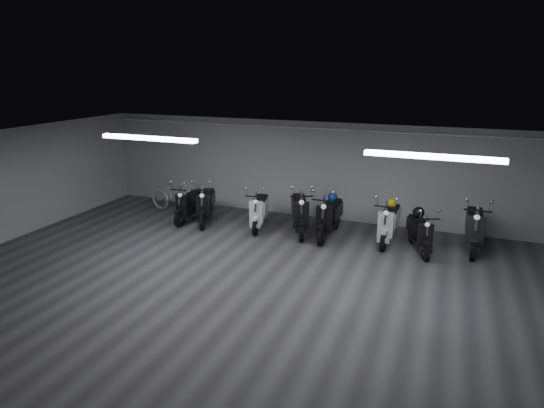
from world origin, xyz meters
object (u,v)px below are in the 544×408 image
at_px(scooter_0, 191,199).
at_px(scooter_9, 475,221).
at_px(helmet_2, 392,203).
at_px(bicycle, 176,192).
at_px(helmet_0, 419,213).
at_px(scooter_1, 206,199).
at_px(scooter_8, 420,227).
at_px(helmet_1, 333,197).
at_px(scooter_2, 259,205).
at_px(scooter_5, 329,211).
at_px(scooter_6, 389,217).
at_px(scooter_3, 300,206).

distance_m(scooter_0, scooter_9, 7.49).
bearing_deg(helmet_2, bicycle, -179.45).
relative_size(helmet_0, helmet_2, 1.19).
distance_m(scooter_1, helmet_0, 5.73).
xyz_separation_m(scooter_8, helmet_1, (-2.25, 0.43, 0.40)).
bearing_deg(helmet_2, scooter_2, -173.06).
height_order(scooter_0, bicycle, scooter_0).
bearing_deg(helmet_0, helmet_2, 151.59).
bearing_deg(scooter_2, scooter_5, -12.83).
distance_m(scooter_2, scooter_6, 3.45).
xyz_separation_m(scooter_5, helmet_2, (1.50, 0.42, 0.25)).
relative_size(scooter_1, helmet_2, 7.83).
distance_m(scooter_3, helmet_0, 3.00).
relative_size(helmet_1, helmet_2, 1.05).
bearing_deg(helmet_1, helmet_0, -5.55).
relative_size(scooter_2, scooter_6, 0.96).
xyz_separation_m(scooter_6, helmet_1, (-1.48, 0.10, 0.33)).
height_order(scooter_0, helmet_2, scooter_0).
relative_size(scooter_1, bicycle, 0.94).
distance_m(scooter_6, scooter_9, 1.98).
height_order(scooter_6, scooter_8, scooter_6).
distance_m(scooter_5, helmet_2, 1.58).
bearing_deg(scooter_2, helmet_2, -5.78).
bearing_deg(scooter_0, scooter_3, 5.87).
bearing_deg(bicycle, scooter_0, -110.47).
bearing_deg(scooter_3, scooter_5, -27.13).
bearing_deg(scooter_0, scooter_9, 6.18).
xyz_separation_m(scooter_6, scooter_8, (0.77, -0.33, -0.07)).
bearing_deg(scooter_2, bicycle, 160.16).
xyz_separation_m(scooter_3, scooter_5, (0.82, -0.07, -0.01)).
bearing_deg(helmet_1, scooter_3, -166.85).
relative_size(scooter_1, scooter_6, 1.00).
relative_size(scooter_6, helmet_0, 6.55).
bearing_deg(scooter_1, scooter_5, -18.05).
xyz_separation_m(scooter_5, helmet_0, (2.17, 0.06, 0.19)).
xyz_separation_m(helmet_1, helmet_2, (1.49, 0.16, -0.05)).
bearing_deg(scooter_0, scooter_6, 5.29).
bearing_deg(scooter_9, scooter_3, -175.10).
distance_m(scooter_1, scooter_8, 5.80).
height_order(helmet_0, helmet_2, helmet_2).
bearing_deg(scooter_5, scooter_9, 7.78).
xyz_separation_m(scooter_3, scooter_6, (2.31, 0.09, -0.04)).
height_order(scooter_1, scooter_5, scooter_5).
distance_m(scooter_1, scooter_2, 1.59).
distance_m(scooter_2, scooter_9, 5.43).
relative_size(scooter_8, helmet_1, 6.64).
height_order(bicycle, helmet_2, bicycle).
relative_size(scooter_2, helmet_2, 7.45).
bearing_deg(scooter_1, scooter_0, 160.98).
distance_m(scooter_2, helmet_0, 4.15).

